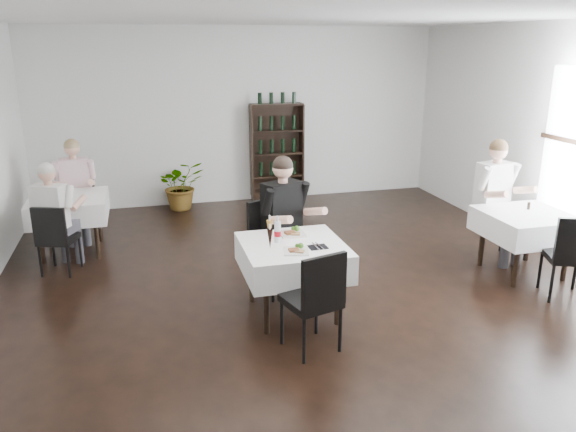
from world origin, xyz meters
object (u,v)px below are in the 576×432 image
object	(u,v)px
wine_shelf	(277,154)
potted_tree	(181,185)
main_table	(293,257)
diner_main	(287,214)

from	to	relation	value
wine_shelf	potted_tree	size ratio (longest dim) A/B	2.10
main_table	diner_main	xyz separation A→B (m)	(0.10, 0.58, 0.28)
potted_tree	diner_main	bearing A→B (deg)	-76.12
main_table	diner_main	bearing A→B (deg)	80.70
diner_main	potted_tree	bearing A→B (deg)	103.88
potted_tree	main_table	bearing A→B (deg)	-79.24
diner_main	wine_shelf	bearing A→B (deg)	77.83
wine_shelf	main_table	world-z (taller)	wine_shelf
wine_shelf	diner_main	size ratio (longest dim) A/B	1.13
main_table	potted_tree	bearing A→B (deg)	100.76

